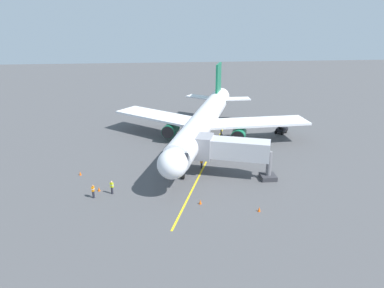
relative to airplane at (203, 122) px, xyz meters
name	(u,v)px	position (x,y,z in m)	size (l,w,h in m)	color
ground_plane	(195,145)	(1.33, -0.12, -4.00)	(220.00, 220.00, 0.00)	#4C4C4F
apron_lead_in_line	(208,159)	(0.09, 6.27, -4.00)	(0.24, 40.00, 0.01)	yellow
airplane	(203,122)	(0.00, 0.00, 0.00)	(32.95, 39.19, 11.50)	white
jet_bridge	(226,149)	(-1.45, 12.41, -0.24)	(11.36, 6.09, 5.40)	#B7B7BC
ground_crew_marshaller	(93,191)	(15.37, 17.19, -3.12)	(0.33, 0.44, 1.71)	#23232D
ground_crew_wing_walker	(112,187)	(13.29, 16.36, -3.12)	(0.47, 0.42, 1.71)	#23232D
ground_crew_loader	(202,162)	(1.51, 9.79, -3.12)	(0.46, 0.46, 1.71)	#23232D
belt_loader_near_nose	(281,130)	(-15.01, -4.65, -3.29)	(3.98, 4.18, 2.32)	black
safety_cone_nose_left	(259,209)	(-3.32, 22.29, -3.73)	(0.32, 0.32, 0.55)	#F2590F
safety_cone_nose_right	(200,202)	(2.96, 19.97, -3.73)	(0.32, 0.32, 0.55)	#F2590F
safety_cone_wing_port	(99,189)	(14.99, 15.47, -3.73)	(0.32, 0.32, 0.55)	#F2590F
safety_cone_wing_starboard	(80,173)	(18.17, 10.42, -3.73)	(0.32, 0.32, 0.55)	#F2590F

